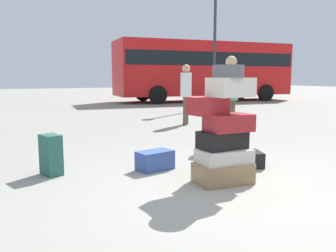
{
  "coord_description": "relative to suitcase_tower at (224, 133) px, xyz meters",
  "views": [
    {
      "loc": [
        -2.36,
        -3.1,
        1.3
      ],
      "look_at": [
        0.04,
        1.97,
        0.51
      ],
      "focal_mm": 37.18,
      "sensor_mm": 36.0,
      "label": 1
    }
  ],
  "objects": [
    {
      "name": "person_bearded_onlooker",
      "position": [
        1.57,
        2.08,
        0.4
      ],
      "size": [
        0.31,
        0.3,
        1.71
      ],
      "rotation": [
        0.0,
        0.0,
        -2.58
      ],
      "color": "brown",
      "rests_on": "ground"
    },
    {
      "name": "lamp_post",
      "position": [
        5.82,
        9.24,
        3.07
      ],
      "size": [
        0.36,
        0.36,
        5.58
      ],
      "color": "#333338",
      "rests_on": "ground"
    },
    {
      "name": "suitcase_black_behind_tower",
      "position": [
        0.64,
        0.53,
        -0.51
      ],
      "size": [
        0.75,
        0.58,
        0.22
      ],
      "primitive_type": "cube",
      "rotation": [
        0.0,
        0.0,
        -0.34
      ],
      "color": "black",
      "rests_on": "ground"
    },
    {
      "name": "ground_plane",
      "position": [
        -0.06,
        -0.42,
        -0.62
      ],
      "size": [
        80.0,
        80.0,
        0.0
      ],
      "primitive_type": "plane",
      "color": "gray"
    },
    {
      "name": "suitcase_teal_white_trunk",
      "position": [
        -1.89,
        1.26,
        -0.35
      ],
      "size": [
        0.29,
        0.36,
        0.54
      ],
      "primitive_type": "cube",
      "rotation": [
        0.0,
        0.0,
        0.32
      ],
      "color": "#26594C",
      "rests_on": "ground"
    },
    {
      "name": "parked_bus",
      "position": [
        7.63,
        13.02,
        1.21
      ],
      "size": [
        9.86,
        3.28,
        3.15
      ],
      "rotation": [
        0.0,
        0.0,
        -0.07
      ],
      "color": "red",
      "rests_on": "ground"
    },
    {
      "name": "suitcase_navy_foreground_far",
      "position": [
        -0.54,
        0.9,
        -0.49
      ],
      "size": [
        0.56,
        0.4,
        0.27
      ],
      "primitive_type": "cube",
      "rotation": [
        0.0,
        0.0,
        0.23
      ],
      "color": "#334F99",
      "rests_on": "ground"
    },
    {
      "name": "suitcase_tower",
      "position": [
        0.0,
        0.0,
        0.0
      ],
      "size": [
        0.79,
        0.52,
        1.44
      ],
      "color": "olive",
      "rests_on": "ground"
    },
    {
      "name": "person_tourist_with_camera",
      "position": [
        2.11,
        4.89,
        0.35
      ],
      "size": [
        0.3,
        0.3,
        1.64
      ],
      "rotation": [
        0.0,
        0.0,
        -2.22
      ],
      "color": "brown",
      "rests_on": "ground"
    }
  ]
}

